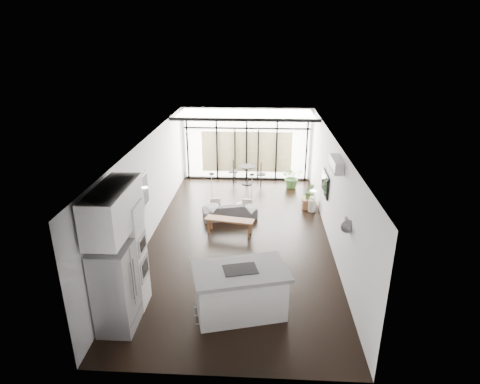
# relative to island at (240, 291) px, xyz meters

# --- Properties ---
(floor) EXTENTS (5.00, 10.00, 0.00)m
(floor) POSITION_rel_island_xyz_m (-0.21, 3.31, -0.51)
(floor) COLOR black
(floor) RESTS_ON ground
(ceiling) EXTENTS (5.00, 10.00, 0.00)m
(ceiling) POSITION_rel_island_xyz_m (-0.21, 3.31, 2.29)
(ceiling) COLOR white
(ceiling) RESTS_ON ground
(wall_left) EXTENTS (0.02, 10.00, 2.80)m
(wall_left) POSITION_rel_island_xyz_m (-2.71, 3.31, 0.89)
(wall_left) COLOR silver
(wall_left) RESTS_ON ground
(wall_right) EXTENTS (0.02, 10.00, 2.80)m
(wall_right) POSITION_rel_island_xyz_m (2.29, 3.31, 0.89)
(wall_right) COLOR silver
(wall_right) RESTS_ON ground
(wall_back) EXTENTS (5.00, 0.02, 2.80)m
(wall_back) POSITION_rel_island_xyz_m (-0.21, 8.31, 0.89)
(wall_back) COLOR silver
(wall_back) RESTS_ON ground
(wall_front) EXTENTS (5.00, 0.02, 2.80)m
(wall_front) POSITION_rel_island_xyz_m (-0.21, -1.69, 0.89)
(wall_front) COLOR silver
(wall_front) RESTS_ON ground
(glazing) EXTENTS (5.00, 0.20, 2.80)m
(glazing) POSITION_rel_island_xyz_m (-0.21, 8.19, 0.89)
(glazing) COLOR black
(glazing) RESTS_ON ground
(skylight) EXTENTS (4.70, 1.90, 0.06)m
(skylight) POSITION_rel_island_xyz_m (-0.21, 7.31, 2.26)
(skylight) COLOR white
(skylight) RESTS_ON ceiling
(neighbour_building) EXTENTS (3.50, 0.02, 1.60)m
(neighbour_building) POSITION_rel_island_xyz_m (-0.21, 8.26, 0.59)
(neighbour_building) COLOR beige
(neighbour_building) RESTS_ON ground
(island) EXTENTS (2.09, 1.55, 1.02)m
(island) POSITION_rel_island_xyz_m (0.00, 0.00, 0.00)
(island) COLOR silver
(island) RESTS_ON floor
(cooktop) EXTENTS (0.76, 0.60, 0.01)m
(cooktop) POSITION_rel_island_xyz_m (0.00, 0.00, 0.52)
(cooktop) COLOR black
(cooktop) RESTS_ON island
(fridge) EXTENTS (0.68, 0.84, 1.75)m
(fridge) POSITION_rel_island_xyz_m (-2.33, -0.54, 0.36)
(fridge) COLOR #A6A5AA
(fridge) RESTS_ON floor
(appliance_column) EXTENTS (0.60, 0.63, 2.32)m
(appliance_column) POSITION_rel_island_xyz_m (-2.28, 0.16, 0.65)
(appliance_column) COLOR silver
(appliance_column) RESTS_ON floor
(upper_cabinets) EXTENTS (0.62, 1.75, 0.86)m
(upper_cabinets) POSITION_rel_island_xyz_m (-2.33, -0.19, 1.84)
(upper_cabinets) COLOR silver
(upper_cabinets) RESTS_ON wall_left
(pendant_left) EXTENTS (0.26, 0.26, 0.18)m
(pendant_left) POSITION_rel_island_xyz_m (-0.61, 0.66, 1.51)
(pendant_left) COLOR white
(pendant_left) RESTS_ON ceiling
(pendant_right) EXTENTS (0.26, 0.26, 0.18)m
(pendant_right) POSITION_rel_island_xyz_m (0.19, 0.66, 1.51)
(pendant_right) COLOR white
(pendant_right) RESTS_ON ceiling
(sofa) EXTENTS (1.73, 0.88, 0.65)m
(sofa) POSITION_rel_island_xyz_m (-0.58, 4.59, -0.19)
(sofa) COLOR #474749
(sofa) RESTS_ON floor
(console_bench) EXTENTS (1.44, 0.60, 0.45)m
(console_bench) POSITION_rel_island_xyz_m (-0.50, 3.52, -0.29)
(console_bench) COLOR brown
(console_bench) RESTS_ON floor
(pouf) EXTENTS (0.60, 0.60, 0.40)m
(pouf) POSITION_rel_island_xyz_m (-0.15, 4.73, -0.31)
(pouf) COLOR beige
(pouf) RESTS_ON floor
(crate) EXTENTS (0.45, 0.45, 0.33)m
(crate) POSITION_rel_island_xyz_m (1.96, 5.48, -0.34)
(crate) COLOR brown
(crate) RESTS_ON floor
(plant_tall) EXTENTS (0.93, 0.99, 0.66)m
(plant_tall) POSITION_rel_island_xyz_m (1.53, 7.35, -0.18)
(plant_tall) COLOR #406F32
(plant_tall) RESTS_ON floor
(plant_crate) EXTENTS (0.30, 0.54, 0.24)m
(plant_crate) POSITION_rel_island_xyz_m (1.96, 5.48, -0.06)
(plant_crate) COLOR #406F32
(plant_crate) RESTS_ON crate
(milk_can) EXTENTS (0.27, 0.27, 0.49)m
(milk_can) POSITION_rel_island_xyz_m (2.04, 5.22, -0.26)
(milk_can) COLOR beige
(milk_can) RESTS_ON floor
(bistro_set) EXTENTS (1.78, 1.07, 0.80)m
(bistro_set) POSITION_rel_island_xyz_m (-0.16, 7.66, -0.11)
(bistro_set) COLOR black
(bistro_set) RESTS_ON floor
(tv) EXTENTS (0.05, 1.10, 0.65)m
(tv) POSITION_rel_island_xyz_m (2.25, 4.31, 0.79)
(tv) COLOR black
(tv) RESTS_ON wall_right
(ac_unit) EXTENTS (0.22, 0.90, 0.30)m
(ac_unit) POSITION_rel_island_xyz_m (2.17, 2.51, 1.94)
(ac_unit) COLOR silver
(ac_unit) RESTS_ON wall_right
(framed_art) EXTENTS (0.04, 0.70, 0.90)m
(framed_art) POSITION_rel_island_xyz_m (-2.68, 2.81, 1.04)
(framed_art) COLOR black
(framed_art) RESTS_ON wall_left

